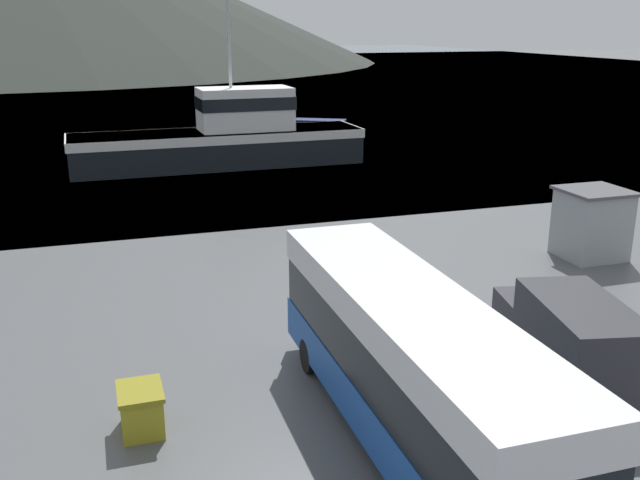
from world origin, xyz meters
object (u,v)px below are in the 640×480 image
(storage_bin, at_px, (141,410))
(dock_kiosk, at_px, (592,223))
(delivery_van, at_px, (570,336))
(fishing_boat, at_px, (224,137))
(small_boat, at_px, (301,124))
(tour_bus, at_px, (409,362))

(storage_bin, xyz_separation_m, dock_kiosk, (17.64, 7.34, 0.84))
(delivery_van, relative_size, fishing_boat, 0.32)
(small_boat, bearing_deg, fishing_boat, 176.02)
(tour_bus, xyz_separation_m, dock_kiosk, (12.17, 9.56, -0.56))
(tour_bus, xyz_separation_m, fishing_boat, (2.10, 32.39, -0.13))
(delivery_van, xyz_separation_m, dock_kiosk, (7.08, 8.24, 0.14))
(fishing_boat, xyz_separation_m, storage_bin, (-7.56, -30.17, -1.27))
(fishing_boat, distance_m, storage_bin, 31.13)
(small_boat, bearing_deg, tour_bus, -164.38)
(delivery_van, height_order, dock_kiosk, dock_kiosk)
(tour_bus, bearing_deg, fishing_boat, 86.72)
(fishing_boat, xyz_separation_m, dock_kiosk, (10.07, -22.84, -0.44))
(tour_bus, bearing_deg, delivery_van, 14.97)
(dock_kiosk, bearing_deg, small_boat, 91.21)
(delivery_van, xyz_separation_m, storage_bin, (-10.55, 0.90, -0.70))
(tour_bus, distance_m, dock_kiosk, 15.49)
(tour_bus, height_order, storage_bin, tour_bus)
(tour_bus, xyz_separation_m, small_boat, (11.40, 46.50, -1.51))
(storage_bin, bearing_deg, fishing_boat, 75.93)
(small_boat, bearing_deg, dock_kiosk, -149.41)
(fishing_boat, distance_m, dock_kiosk, 24.96)
(delivery_van, bearing_deg, tour_bus, -152.98)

